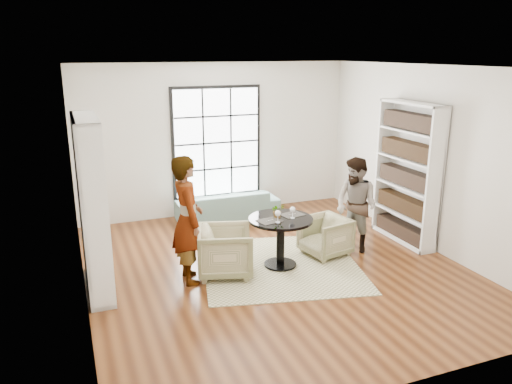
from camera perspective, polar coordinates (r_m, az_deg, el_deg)
name	(u,v)px	position (r m, az deg, el deg)	size (l,w,h in m)	color
ground	(275,268)	(7.73, 2.23, -8.69)	(6.00, 6.00, 0.00)	brown
room_shell	(262,180)	(7.78, 0.74, 1.33)	(6.00, 6.01, 6.00)	silver
rug	(281,265)	(7.82, 2.83, -8.33)	(2.35, 2.35, 0.01)	beige
pedestal_table	(281,232)	(7.60, 2.83, -4.53)	(0.98, 0.98, 0.78)	black
sofa	(228,205)	(9.78, -3.27, -1.54)	(1.96, 0.77, 0.57)	slate
armchair_left	(225,251)	(7.41, -3.51, -6.75)	(0.78, 0.80, 0.73)	tan
armchair_right	(325,236)	(8.17, 7.91, -5.02)	(0.68, 0.70, 0.63)	tan
person_left	(188,220)	(7.08, -7.83, -3.16)	(0.67, 0.44, 1.84)	gray
person_right	(356,205)	(8.30, 11.36, -1.48)	(0.76, 0.59, 1.56)	gray
placemat_left	(270,221)	(7.39, 1.56, -3.32)	(0.34, 0.26, 0.01)	black
placemat_right	(292,215)	(7.68, 4.17, -2.60)	(0.34, 0.26, 0.01)	black
cutlery_left	(270,220)	(7.39, 1.56, -3.26)	(0.14, 0.22, 0.01)	silver
cutlery_right	(292,214)	(7.68, 4.17, -2.55)	(0.14, 0.22, 0.01)	silver
wine_glass_left	(278,214)	(7.29, 2.51, -2.50)	(0.09, 0.09, 0.19)	silver
wine_glass_right	(293,210)	(7.50, 4.21, -2.06)	(0.08, 0.08, 0.18)	silver
flower_centerpiece	(278,211)	(7.52, 2.48, -2.13)	(0.20, 0.17, 0.22)	gray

